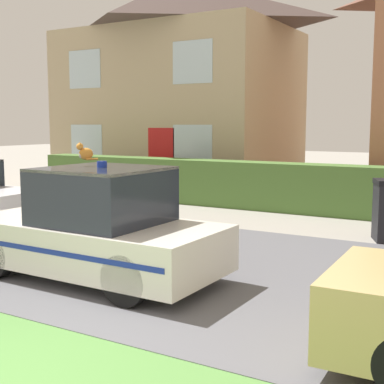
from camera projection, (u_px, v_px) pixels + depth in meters
name	position (u px, v px, depth m)	size (l,w,h in m)	color
road_strip	(217.00, 269.00, 8.28)	(28.00, 6.04, 0.01)	#5B5B60
garden_hedge	(275.00, 186.00, 13.86)	(15.38, 0.84, 1.24)	#4C7233
police_car	(96.00, 229.00, 7.72)	(3.89, 1.78, 1.70)	black
cat	(85.00, 153.00, 7.74)	(0.28, 0.25, 0.26)	orange
house_left	(180.00, 81.00, 19.85)	(8.26, 5.89, 7.47)	tan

